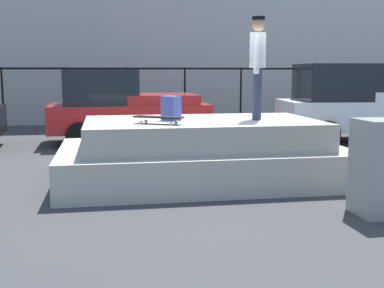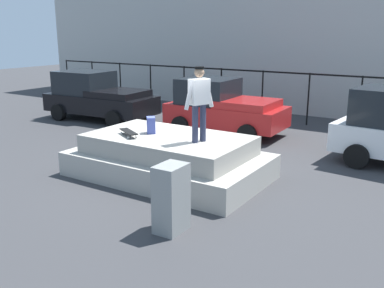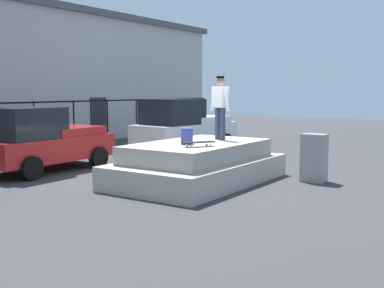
{
  "view_description": "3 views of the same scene",
  "coord_description": "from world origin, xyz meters",
  "px_view_note": "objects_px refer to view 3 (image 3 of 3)",
  "views": [
    {
      "loc": [
        -1.59,
        -8.52,
        1.82
      ],
      "look_at": [
        -0.09,
        0.04,
        0.54
      ],
      "focal_mm": 46.29,
      "sensor_mm": 36.0,
      "label": 1
    },
    {
      "loc": [
        5.89,
        -8.65,
        3.49
      ],
      "look_at": [
        -0.09,
        0.69,
        0.54
      ],
      "focal_mm": 40.54,
      "sensor_mm": 36.0,
      "label": 2
    },
    {
      "loc": [
        -10.2,
        -7.19,
        2.34
      ],
      "look_at": [
        0.47,
        0.04,
        0.91
      ],
      "focal_mm": 45.51,
      "sensor_mm": 36.0,
      "label": 3
    }
  ],
  "objects_px": {
    "skateboard": "(199,143)",
    "utility_box": "(314,158)",
    "car_white_pickup_far": "(183,126)",
    "skateboarder": "(220,103)",
    "car_red_pickup_mid": "(40,140)",
    "backpack": "(187,136)"
  },
  "relations": [
    {
      "from": "skateboard",
      "to": "utility_box",
      "type": "xyz_separation_m",
      "value": [
        2.55,
        -1.85,
        -0.51
      ]
    },
    {
      "from": "skateboard",
      "to": "car_white_pickup_far",
      "type": "xyz_separation_m",
      "value": [
        5.74,
        4.52,
        -0.15
      ]
    },
    {
      "from": "utility_box",
      "to": "skateboarder",
      "type": "bearing_deg",
      "value": 109.74
    },
    {
      "from": "skateboarder",
      "to": "car_red_pickup_mid",
      "type": "relative_size",
      "value": 0.42
    },
    {
      "from": "skateboard",
      "to": "car_red_pickup_mid",
      "type": "relative_size",
      "value": 0.19
    },
    {
      "from": "backpack",
      "to": "car_red_pickup_mid",
      "type": "xyz_separation_m",
      "value": [
        -0.6,
        4.72,
        -0.31
      ]
    },
    {
      "from": "skateboarder",
      "to": "utility_box",
      "type": "height_order",
      "value": "skateboarder"
    },
    {
      "from": "car_white_pickup_far",
      "to": "utility_box",
      "type": "distance_m",
      "value": 7.14
    },
    {
      "from": "backpack",
      "to": "utility_box",
      "type": "bearing_deg",
      "value": 2.95
    },
    {
      "from": "skateboard",
      "to": "utility_box",
      "type": "distance_m",
      "value": 3.19
    },
    {
      "from": "skateboarder",
      "to": "skateboard",
      "type": "distance_m",
      "value": 1.96
    },
    {
      "from": "skateboard",
      "to": "car_red_pickup_mid",
      "type": "bearing_deg",
      "value": 93.66
    },
    {
      "from": "car_red_pickup_mid",
      "to": "utility_box",
      "type": "xyz_separation_m",
      "value": [
        2.88,
        -7.11,
        -0.3
      ]
    },
    {
      "from": "car_red_pickup_mid",
      "to": "skateboard",
      "type": "bearing_deg",
      "value": -86.34
    },
    {
      "from": "backpack",
      "to": "utility_box",
      "type": "height_order",
      "value": "backpack"
    },
    {
      "from": "car_red_pickup_mid",
      "to": "utility_box",
      "type": "height_order",
      "value": "car_red_pickup_mid"
    },
    {
      "from": "car_white_pickup_far",
      "to": "car_red_pickup_mid",
      "type": "bearing_deg",
      "value": 173.06
    },
    {
      "from": "skateboard",
      "to": "backpack",
      "type": "relative_size",
      "value": 1.94
    },
    {
      "from": "car_red_pickup_mid",
      "to": "car_white_pickup_far",
      "type": "xyz_separation_m",
      "value": [
        6.08,
        -0.74,
        0.06
      ]
    },
    {
      "from": "backpack",
      "to": "car_red_pickup_mid",
      "type": "relative_size",
      "value": 0.1
    },
    {
      "from": "car_white_pickup_far",
      "to": "utility_box",
      "type": "height_order",
      "value": "car_white_pickup_far"
    },
    {
      "from": "backpack",
      "to": "car_white_pickup_far",
      "type": "relative_size",
      "value": 0.09
    }
  ]
}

